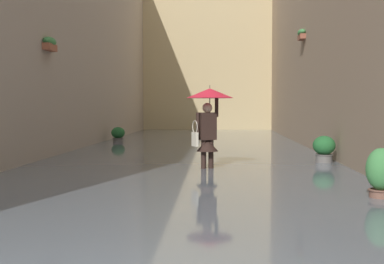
{
  "coord_description": "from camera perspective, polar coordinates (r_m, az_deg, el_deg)",
  "views": [
    {
      "loc": [
        -0.92,
        3.01,
        1.6
      ],
      "look_at": [
        -0.23,
        -8.94,
        1.01
      ],
      "focal_mm": 49.35,
      "sensor_mm": 36.0,
      "label": 1
    }
  ],
  "objects": [
    {
      "name": "building_facade_far",
      "position": [
        32.69,
        1.68,
        8.82
      ],
      "size": [
        11.29,
        1.8,
        10.04
      ],
      "primitive_type": "cube",
      "color": "tan",
      "rests_on": "ground_plane"
    },
    {
      "name": "potted_plant_mid_left",
      "position": [
        8.71,
        19.74,
        -4.45
      ],
      "size": [
        0.46,
        0.46,
        0.95
      ],
      "color": "brown",
      "rests_on": "ground_plane"
    },
    {
      "name": "potted_plant_far_left",
      "position": [
        13.69,
        14.08,
        -1.93
      ],
      "size": [
        0.56,
        0.56,
        0.85
      ],
      "color": "#66605B",
      "rests_on": "ground_plane"
    },
    {
      "name": "potted_plant_near_right",
      "position": [
        21.55,
        -7.99,
        -0.35
      ],
      "size": [
        0.55,
        0.55,
        0.75
      ],
      "color": "#66605B",
      "rests_on": "ground_plane"
    },
    {
      "name": "flood_water",
      "position": [
        17.39,
        0.25,
        -2.16
      ],
      "size": [
        8.49,
        34.6,
        0.18
      ],
      "primitive_type": "cube",
      "color": "slate",
      "rests_on": "ground_plane"
    },
    {
      "name": "building_facade_right",
      "position": [
        18.47,
        -14.98,
        12.56
      ],
      "size": [
        2.04,
        32.6,
        9.51
      ],
      "color": "#A89989",
      "rests_on": "ground_plane"
    },
    {
      "name": "person_wading",
      "position": [
        12.0,
        1.8,
        2.28
      ],
      "size": [
        1.08,
        1.08,
        2.07
      ],
      "color": "black",
      "rests_on": "ground_plane"
    },
    {
      "name": "ground_plane",
      "position": [
        17.4,
        0.25,
        -2.45
      ],
      "size": [
        71.49,
        71.49,
        0.0
      ],
      "primitive_type": "plane",
      "color": "slate"
    }
  ]
}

